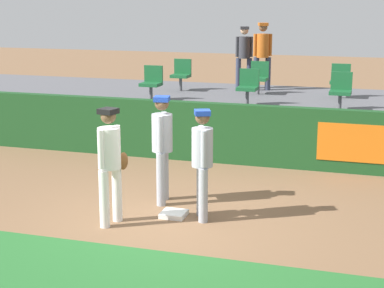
{
  "coord_description": "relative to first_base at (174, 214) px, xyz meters",
  "views": [
    {
      "loc": [
        3.28,
        -9.16,
        3.53
      ],
      "look_at": [
        0.04,
        1.19,
        1.0
      ],
      "focal_mm": 59.4,
      "sensor_mm": 36.0,
      "label": 1
    }
  ],
  "objects": [
    {
      "name": "player_fielder_home",
      "position": [
        -0.83,
        -0.62,
        1.04
      ],
      "size": [
        0.44,
        0.55,
        1.86
      ],
      "rotation": [
        0.0,
        0.0,
        -1.79
      ],
      "color": "white",
      "rests_on": "ground_plane"
    },
    {
      "name": "seat_front_left",
      "position": [
        -2.3,
        5.05,
        1.47
      ],
      "size": [
        0.47,
        0.44,
        0.84
      ],
      "color": "#4C4C51",
      "rests_on": "bleacher_platform"
    },
    {
      "name": "seat_front_center",
      "position": [
        0.1,
        5.05,
        1.47
      ],
      "size": [
        0.46,
        0.44,
        0.84
      ],
      "color": "#4C4C51",
      "rests_on": "bleacher_platform"
    },
    {
      "name": "ground_plane",
      "position": [
        -0.04,
        -0.19,
        -0.04
      ],
      "size": [
        60.0,
        60.0,
        0.0
      ],
      "primitive_type": "plane",
      "color": "brown"
    },
    {
      "name": "seat_back_left",
      "position": [
        -2.13,
        6.85,
        1.47
      ],
      "size": [
        0.47,
        0.44,
        0.84
      ],
      "color": "#4C4C51",
      "rests_on": "bleacher_platform"
    },
    {
      "name": "first_base",
      "position": [
        0.0,
        0.0,
        0.0
      ],
      "size": [
        0.4,
        0.4,
        0.08
      ],
      "primitive_type": "cube",
      "color": "white",
      "rests_on": "ground_plane"
    },
    {
      "name": "field_wall",
      "position": [
        -0.03,
        3.61,
        0.61
      ],
      "size": [
        18.0,
        0.26,
        1.3
      ],
      "color": "#19471E",
      "rests_on": "ground_plane"
    },
    {
      "name": "spectator_capped",
      "position": [
        -0.62,
        7.75,
        1.98
      ],
      "size": [
        0.45,
        0.41,
        1.69
      ],
      "rotation": [
        0.0,
        0.0,
        3.48
      ],
      "color": "#33384C",
      "rests_on": "bleacher_platform"
    },
    {
      "name": "seat_back_right",
      "position": [
        2.05,
        6.85,
        1.47
      ],
      "size": [
        0.47,
        0.44,
        0.84
      ],
      "color": "#4C4C51",
      "rests_on": "bleacher_platform"
    },
    {
      "name": "player_runner_visitor",
      "position": [
        -0.42,
        0.64,
        1.05
      ],
      "size": [
        0.42,
        0.52,
        1.88
      ],
      "rotation": [
        0.0,
        0.0,
        -1.39
      ],
      "color": "#9EA3AD",
      "rests_on": "ground_plane"
    },
    {
      "name": "player_coach_visitor",
      "position": [
        0.47,
        0.04,
        1.0
      ],
      "size": [
        0.45,
        0.47,
        1.79
      ],
      "rotation": [
        0.0,
        0.0,
        -1.18
      ],
      "color": "#9EA3AD",
      "rests_on": "ground_plane"
    },
    {
      "name": "seat_front_right",
      "position": [
        2.21,
        5.05,
        1.47
      ],
      "size": [
        0.47,
        0.44,
        0.84
      ],
      "color": "#4C4C51",
      "rests_on": "bleacher_platform"
    },
    {
      "name": "bleacher_platform",
      "position": [
        -0.04,
        6.18,
        0.48
      ],
      "size": [
        18.0,
        4.8,
        1.04
      ],
      "primitive_type": "cube",
      "color": "#59595E",
      "rests_on": "ground_plane"
    },
    {
      "name": "spectator_hooded",
      "position": [
        -0.07,
        7.56,
        2.05
      ],
      "size": [
        0.47,
        0.45,
        1.8
      ],
      "rotation": [
        0.0,
        0.0,
        3.53
      ],
      "color": "#33384C",
      "rests_on": "bleacher_platform"
    },
    {
      "name": "seat_back_center",
      "position": [
        -0.01,
        6.85,
        1.47
      ],
      "size": [
        0.47,
        0.44,
        0.84
      ],
      "color": "#4C4C51",
      "rests_on": "bleacher_platform"
    }
  ]
}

